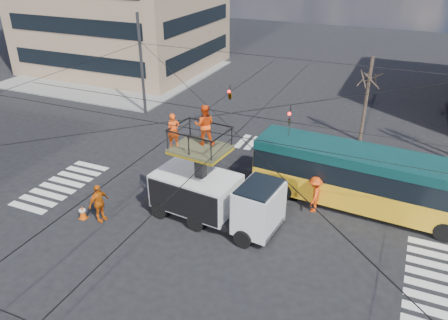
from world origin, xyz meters
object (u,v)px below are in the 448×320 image
traffic_cone (82,212)px  worker_ground (99,203)px  utility_truck (215,187)px  city_bus (372,180)px  flagger (314,194)px

traffic_cone → worker_ground: size_ratio=0.36×
traffic_cone → worker_ground: worker_ground is taller
utility_truck → city_bus: 8.17m
utility_truck → traffic_cone: (-6.29, -2.55, -1.61)m
utility_truck → traffic_cone: bearing=-152.0°
flagger → worker_ground: bearing=-65.6°
traffic_cone → flagger: flagger is taller
worker_ground → utility_truck: bearing=-55.0°
city_bus → worker_ground: city_bus is taller
utility_truck → flagger: (4.34, 2.89, -0.98)m
traffic_cone → flagger: size_ratio=0.37×
utility_truck → flagger: size_ratio=3.60×
utility_truck → traffic_cone: size_ratio=9.67×
city_bus → traffic_cone: size_ratio=16.85×
utility_truck → city_bus: utility_truck is taller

